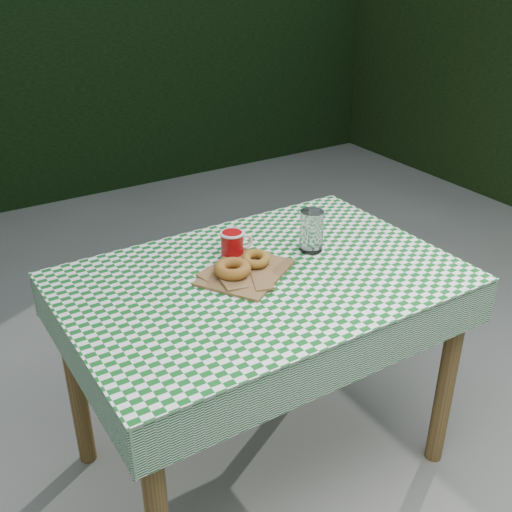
{
  "coord_description": "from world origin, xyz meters",
  "views": [
    {
      "loc": [
        -0.77,
        -1.36,
        1.67
      ],
      "look_at": [
        0.13,
        0.09,
        0.79
      ],
      "focal_mm": 42.87,
      "sensor_mm": 36.0,
      "label": 1
    }
  ],
  "objects_px": {
    "table": "(261,375)",
    "coffee_mug": "(232,244)",
    "paper_bag": "(245,272)",
    "drinking_glass": "(312,231)"
  },
  "relations": [
    {
      "from": "table",
      "to": "coffee_mug",
      "type": "bearing_deg",
      "value": 92.15
    },
    {
      "from": "paper_bag",
      "to": "drinking_glass",
      "type": "height_order",
      "value": "drinking_glass"
    },
    {
      "from": "paper_bag",
      "to": "table",
      "type": "bearing_deg",
      "value": -46.08
    },
    {
      "from": "table",
      "to": "coffee_mug",
      "type": "height_order",
      "value": "coffee_mug"
    },
    {
      "from": "table",
      "to": "coffee_mug",
      "type": "xyz_separation_m",
      "value": [
        -0.01,
        0.17,
        0.42
      ]
    },
    {
      "from": "coffee_mug",
      "to": "drinking_glass",
      "type": "relative_size",
      "value": 1.06
    },
    {
      "from": "coffee_mug",
      "to": "paper_bag",
      "type": "bearing_deg",
      "value": -92.72
    },
    {
      "from": "table",
      "to": "drinking_glass",
      "type": "relative_size",
      "value": 8.49
    },
    {
      "from": "paper_bag",
      "to": "coffee_mug",
      "type": "bearing_deg",
      "value": 77.97
    },
    {
      "from": "paper_bag",
      "to": "coffee_mug",
      "type": "relative_size",
      "value": 1.87
    }
  ]
}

